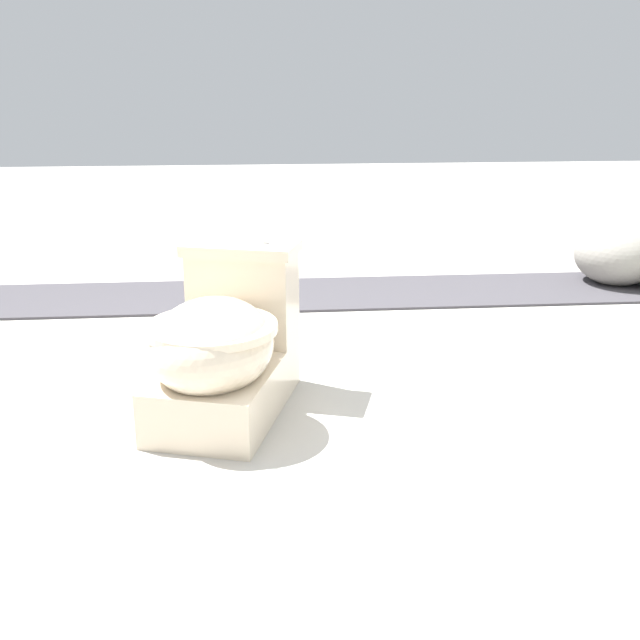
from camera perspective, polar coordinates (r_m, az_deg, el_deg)
The scene contains 4 objects.
ground_plane at distance 2.36m, azimuth -4.91°, elevation -7.58°, with size 14.00×14.00×0.00m, color #B7B2A8.
gravel_strip at distance 3.68m, azimuth 2.79°, elevation 2.08°, with size 0.56×8.00×0.01m, color #423F44.
toilet at distance 2.34m, azimuth -7.37°, elevation -2.08°, with size 0.71×0.54×0.52m.
boulder_far at distance 4.10m, azimuth 21.69°, elevation 4.67°, with size 0.42×0.41×0.31m, color gray.
Camera 1 is at (2.13, 0.02, 1.02)m, focal length 42.00 mm.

